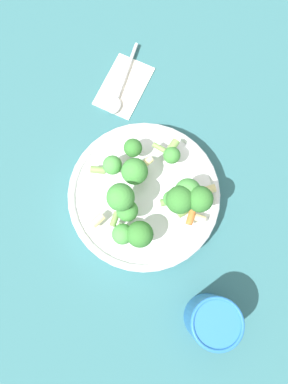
{
  "coord_description": "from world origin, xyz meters",
  "views": [
    {
      "loc": [
        -0.1,
        -0.1,
        0.7
      ],
      "look_at": [
        0.0,
        0.0,
        0.06
      ],
      "focal_mm": 35.0,
      "sensor_mm": 36.0,
      "label": 1
    }
  ],
  "objects": [
    {
      "name": "ground_plane",
      "position": [
        0.0,
        0.0,
        0.0
      ],
      "size": [
        3.0,
        3.0,
        0.0
      ],
      "primitive_type": "plane",
      "color": "#2D6066"
    },
    {
      "name": "bowl",
      "position": [
        0.0,
        0.0,
        0.03
      ],
      "size": [
        0.27,
        0.27,
        0.05
      ],
      "color": "silver",
      "rests_on": "ground_plane"
    },
    {
      "name": "pasta_salad",
      "position": [
        0.0,
        -0.02,
        0.1
      ],
      "size": [
        0.21,
        0.21,
        0.09
      ],
      "color": "#8CB766",
      "rests_on": "bowl"
    },
    {
      "name": "cup",
      "position": [
        -0.07,
        -0.23,
        0.05
      ],
      "size": [
        0.08,
        0.08,
        0.1
      ],
      "color": "#2366B2",
      "rests_on": "ground_plane"
    },
    {
      "name": "napkin",
      "position": [
        0.14,
        0.2,
        0.0
      ],
      "size": [
        0.15,
        0.12,
        0.01
      ],
      "color": "white",
      "rests_on": "ground_plane"
    },
    {
      "name": "spoon",
      "position": [
        0.12,
        0.19,
        0.01
      ],
      "size": [
        0.15,
        0.09,
        0.01
      ],
      "rotation": [
        0.0,
        0.0,
        9.91
      ],
      "color": "silver",
      "rests_on": "napkin"
    }
  ]
}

